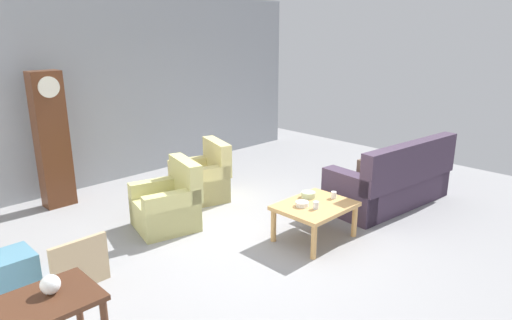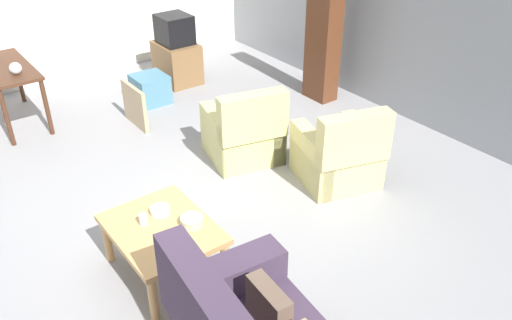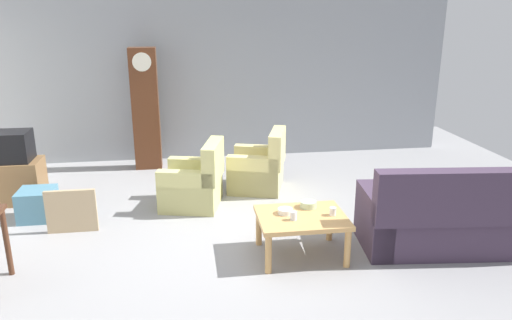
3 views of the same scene
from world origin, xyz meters
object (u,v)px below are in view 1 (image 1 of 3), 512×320
Objects in this scene: armchair_olive_far at (202,180)px; cup_blue_rimmed at (316,205)px; coffee_table_wood at (315,209)px; framed_picture_leaning at (80,264)px; grandfather_clock at (52,140)px; glass_dome_cloche at (50,284)px; cup_white_porcelain at (334,195)px; armchair_olive_near at (168,206)px; storage_box_blue at (11,272)px; bowl_white_stacked at (302,204)px; couch_floral at (392,182)px; bowl_shallow_green at (308,195)px.

cup_blue_rimmed is (0.02, -2.25, 0.22)m from armchair_olive_far.
framed_picture_leaning is (-2.64, 1.00, -0.14)m from coffee_table_wood.
grandfather_clock is 14.04× the size of glass_dome_cloche.
cup_white_porcelain is at bearing 7.50° from cup_blue_rimmed.
coffee_table_wood is at bearing -86.35° from armchair_olive_far.
grandfather_clock reaches higher than armchair_olive_near.
glass_dome_cloche reaches higher than storage_box_blue.
grandfather_clock is at bearing 68.38° from glass_dome_cloche.
bowl_white_stacked is (-0.05, 0.18, -0.02)m from cup_blue_rimmed.
couch_floral is 11.49× the size of bowl_shallow_green.
grandfather_clock is at bearing 57.23° from storage_box_blue.
armchair_olive_far is at bearing 24.82° from framed_picture_leaning.
bowl_shallow_green is at bearing 6.17° from glass_dome_cloche.
glass_dome_cloche is (-0.68, -1.15, 0.57)m from framed_picture_leaning.
bowl_shallow_green is at bearing -20.99° from storage_box_blue.
coffee_table_wood is at bearing 40.75° from cup_blue_rimmed.
couch_floral is 1.78m from coffee_table_wood.
glass_dome_cloche reaches higher than bowl_shallow_green.
cup_blue_rimmed is (3.05, -1.58, 0.33)m from storage_box_blue.
armchair_olive_far is 5.15× the size of bowl_shallow_green.
cup_white_porcelain reaches higher than bowl_white_stacked.
bowl_shallow_green reaches higher than storage_box_blue.
cup_white_porcelain is (1.46, -1.67, 0.22)m from armchair_olive_near.
armchair_olive_far is 2.75m from framed_picture_leaning.
armchair_olive_near is 1.83m from bowl_white_stacked.
cup_blue_rimmed is at bearing -64.03° from grandfather_clock.
coffee_table_wood is at bearing -25.00° from storage_box_blue.
storage_box_blue is (-3.03, -0.68, -0.11)m from armchair_olive_far.
bowl_shallow_green is at bearing -48.50° from armchair_olive_near.
framed_picture_leaning is at bearing 159.31° from coffee_table_wood.
cup_blue_rimmed is at bearing -127.60° from bowl_shallow_green.
coffee_table_wood is at bearing -20.69° from framed_picture_leaning.
bowl_white_stacked is at bearing -58.30° from armchair_olive_near.
couch_floral is 5.19m from storage_box_blue.
framed_picture_leaning is at bearing 59.65° from glass_dome_cloche.
storage_box_blue is 3.09× the size of glass_dome_cloche.
cup_blue_rimmed reaches higher than bowl_shallow_green.
grandfather_clock is at bearing 142.18° from armchair_olive_far.
bowl_white_stacked is at bearing 155.25° from coffee_table_wood.
armchair_olive_near reaches higher than storage_box_blue.
grandfather_clock is 10.76× the size of bowl_shallow_green.
armchair_olive_near is 2.23m from cup_white_porcelain.
cup_white_porcelain is 0.54× the size of bowl_white_stacked.
storage_box_blue is (-2.04, -0.15, -0.11)m from armchair_olive_near.
couch_floral reaches higher than armchair_olive_far.
couch_floral is at bearing -44.52° from grandfather_clock.
armchair_olive_near is at bearing -68.35° from grandfather_clock.
cup_blue_rimmed is (-0.12, -0.10, 0.12)m from coffee_table_wood.
couch_floral reaches higher than bowl_white_stacked.
armchair_olive_far is 0.48× the size of grandfather_clock.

